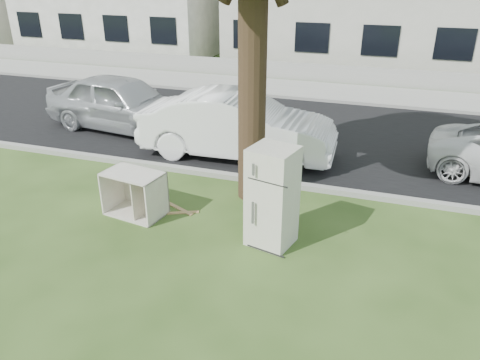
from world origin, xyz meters
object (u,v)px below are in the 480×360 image
(cabinet, at_px, (135,194))
(car_left, at_px, (122,103))
(fridge, at_px, (272,197))
(car_center, at_px, (237,125))

(cabinet, xyz_separation_m, car_left, (-2.91, 4.41, 0.35))
(fridge, distance_m, car_center, 4.09)
(car_center, height_order, car_left, car_center)
(cabinet, bearing_deg, fridge, 5.83)
(cabinet, distance_m, car_left, 5.30)
(fridge, bearing_deg, car_left, 154.71)
(fridge, height_order, cabinet, fridge)
(fridge, xyz_separation_m, cabinet, (-2.74, 0.16, -0.45))
(fridge, height_order, car_left, fridge)
(fridge, xyz_separation_m, car_left, (-5.65, 4.57, -0.09))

